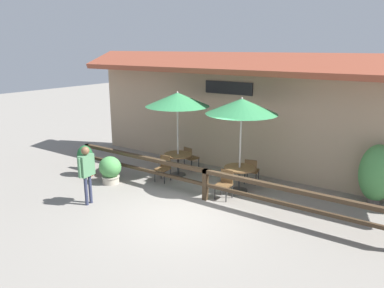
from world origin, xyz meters
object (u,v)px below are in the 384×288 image
chair_near_wallside (190,157)px  pedestrian (86,168)px  potted_plant_tall_tropical (85,160)px  patio_umbrella_near (177,100)px  dining_table_near (178,158)px  chair_near_streetside (164,167)px  chair_middle_streetside (225,183)px  potted_plant_entrance_palm (110,169)px  patio_umbrella_middle (242,106)px  chair_middle_wallside (251,170)px  potted_plant_corner_fern (377,174)px  dining_table_middle (239,172)px

chair_near_wallside → pedestrian: pedestrian is taller
chair_near_wallside → potted_plant_tall_tropical: potted_plant_tall_tropical is taller
patio_umbrella_near → dining_table_near: 2.06m
chair_near_streetside → chair_middle_streetside: size_ratio=1.00×
chair_near_wallside → dining_table_near: bearing=100.6°
potted_plant_tall_tropical → potted_plant_entrance_palm: bearing=-1.7°
patio_umbrella_middle → pedestrian: patio_umbrella_middle is taller
pedestrian → chair_middle_streetside: bearing=124.2°
chair_near_streetside → chair_middle_wallside: same height
pedestrian → chair_near_streetside: bearing=161.7°
dining_table_near → patio_umbrella_middle: (2.48, -0.11, 2.06)m
potted_plant_corner_fern → pedestrian: size_ratio=1.04×
dining_table_near → chair_near_wallside: (0.01, 0.75, -0.14)m
chair_near_wallside → dining_table_middle: 2.62m
chair_near_wallside → chair_middle_streetside: bearing=156.9°
chair_middle_wallside → pedestrian: 5.25m
chair_near_streetside → chair_middle_wallside: bearing=23.2°
patio_umbrella_near → pedestrian: (-0.62, -3.49, -1.58)m
chair_near_streetside → chair_middle_streetside: 2.45m
patio_umbrella_near → chair_near_streetside: bearing=-94.0°
dining_table_near → potted_plant_corner_fern: bearing=10.7°
potted_plant_corner_fern → chair_near_wallside: bearing=-176.1°
patio_umbrella_middle → potted_plant_tall_tropical: bearing=-160.7°
dining_table_near → chair_middle_wallside: bearing=14.8°
potted_plant_entrance_palm → pedestrian: bearing=-64.5°
potted_plant_tall_tropical → dining_table_middle: bearing=19.3°
chair_near_wallside → potted_plant_entrance_palm: 3.01m
patio_umbrella_near → chair_middle_wallside: patio_umbrella_near is taller
chair_near_streetside → potted_plant_corner_fern: (6.22, 1.91, 0.44)m
patio_umbrella_middle → potted_plant_tall_tropical: 5.80m
chair_near_wallside → potted_plant_tall_tropical: bearing=56.3°
patio_umbrella_near → chair_near_wallside: (0.01, 0.75, -2.20)m
dining_table_near → pedestrian: size_ratio=0.57×
chair_near_streetside → dining_table_middle: (2.53, 0.64, 0.14)m
chair_middle_streetside → chair_middle_wallside: size_ratio=1.00×
dining_table_middle → potted_plant_corner_fern: (3.69, 1.27, 0.31)m
patio_umbrella_near → dining_table_middle: size_ratio=3.01×
dining_table_middle → chair_middle_wallside: bearing=86.9°
potted_plant_entrance_palm → chair_middle_wallside: bearing=33.8°
dining_table_near → chair_middle_wallside: 2.61m
dining_table_middle → chair_near_wallside: bearing=160.9°
potted_plant_tall_tropical → patio_umbrella_middle: bearing=19.3°
dining_table_near → pedestrian: pedestrian is taller
patio_umbrella_middle → pedestrian: (-3.09, -3.39, -1.58)m
potted_plant_entrance_palm → potted_plant_tall_tropical: bearing=178.3°
chair_near_streetside → chair_near_wallside: 1.49m
chair_near_streetside → chair_near_wallside: bearing=82.1°
patio_umbrella_middle → chair_middle_wallside: bearing=86.9°
chair_middle_wallside → potted_plant_corner_fern: (3.65, 0.50, 0.44)m
dining_table_near → potted_plant_tall_tropical: bearing=-144.2°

